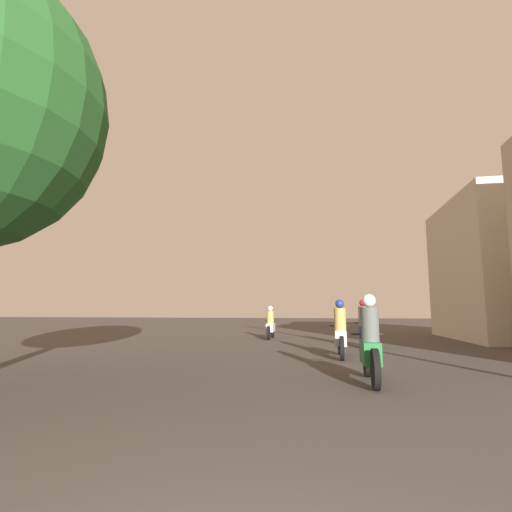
{
  "coord_description": "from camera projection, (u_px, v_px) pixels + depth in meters",
  "views": [
    {
      "loc": [
        0.33,
        -1.27,
        1.3
      ],
      "look_at": [
        -2.66,
        16.48,
        3.71
      ],
      "focal_mm": 28.0,
      "sensor_mm": 36.0,
      "label": 1
    }
  ],
  "objects": [
    {
      "name": "motorcycle_white",
      "position": [
        271.0,
        326.0,
        17.81
      ],
      "size": [
        0.6,
        2.04,
        1.46
      ],
      "rotation": [
        0.0,
        0.0,
        0.07
      ],
      "color": "black",
      "rests_on": "ground_plane"
    },
    {
      "name": "motorcycle_green",
      "position": [
        370.0,
        347.0,
        7.16
      ],
      "size": [
        0.6,
        2.03,
        1.58
      ],
      "rotation": [
        0.0,
        0.0,
        -0.05
      ],
      "color": "black",
      "rests_on": "ground_plane"
    },
    {
      "name": "motorcycle_silver",
      "position": [
        340.0,
        334.0,
        10.96
      ],
      "size": [
        0.6,
        2.06,
        1.57
      ],
      "rotation": [
        0.0,
        0.0,
        0.05
      ],
      "color": "black",
      "rests_on": "ground_plane"
    },
    {
      "name": "motorcycle_blue",
      "position": [
        363.0,
        328.0,
        14.05
      ],
      "size": [
        0.6,
        1.89,
        1.64
      ],
      "rotation": [
        0.0,
        0.0,
        0.17
      ],
      "color": "black",
      "rests_on": "ground_plane"
    }
  ]
}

